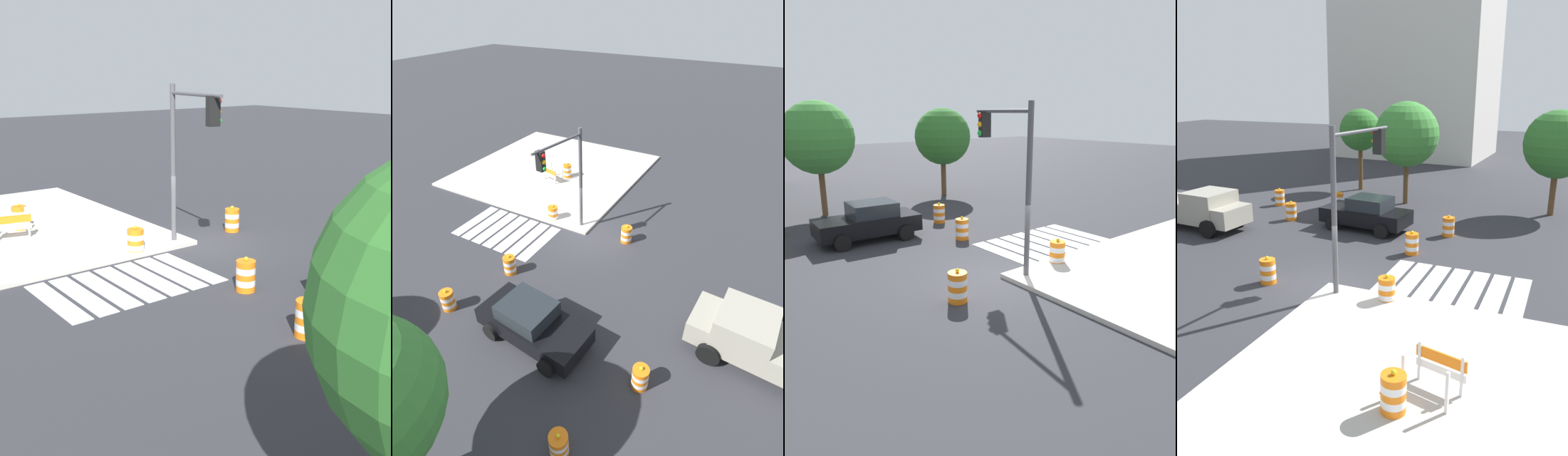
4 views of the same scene
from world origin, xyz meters
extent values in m
plane|color=#2D2D33|center=(0.00, 0.00, 0.00)|extent=(120.00, 120.00, 0.00)
cube|color=silver|center=(1.75, 1.80, 0.01)|extent=(0.60, 3.20, 0.02)
cube|color=silver|center=(2.50, 1.80, 0.01)|extent=(0.60, 3.20, 0.02)
cube|color=silver|center=(3.25, 1.80, 0.01)|extent=(0.60, 3.20, 0.02)
cube|color=silver|center=(4.00, 1.80, 0.01)|extent=(0.60, 3.20, 0.02)
cube|color=silver|center=(4.75, 1.80, 0.01)|extent=(0.60, 3.20, 0.02)
cube|color=silver|center=(5.50, 1.80, 0.01)|extent=(0.60, 3.20, 0.02)
cube|color=silver|center=(6.25, 1.80, 0.01)|extent=(0.60, 3.20, 0.02)
cube|color=black|center=(-1.61, 6.77, 0.68)|extent=(4.45, 2.23, 0.70)
cube|color=#1E2328|center=(-1.36, 6.75, 1.33)|extent=(2.04, 1.77, 0.60)
cylinder|color=black|center=(-0.35, 5.70, 0.33)|extent=(0.68, 0.30, 0.66)
cylinder|color=black|center=(-0.18, 7.59, 0.33)|extent=(0.68, 0.30, 0.66)
cylinder|color=black|center=(-7.74, 2.61, 0.42)|extent=(0.86, 0.36, 0.84)
cylinder|color=orange|center=(-2.15, -0.56, 0.09)|extent=(0.56, 0.56, 0.18)
cylinder|color=white|center=(-2.15, -0.56, 0.27)|extent=(0.56, 0.56, 0.18)
cylinder|color=orange|center=(-2.15, -0.56, 0.45)|extent=(0.56, 0.56, 0.18)
cylinder|color=white|center=(-2.15, -0.56, 0.63)|extent=(0.56, 0.56, 0.18)
cylinder|color=orange|center=(-2.15, -0.56, 0.81)|extent=(0.56, 0.56, 0.18)
sphere|color=yellow|center=(-2.15, -0.56, 0.96)|extent=(0.12, 0.12, 0.12)
cylinder|color=orange|center=(2.40, 7.30, 0.09)|extent=(0.56, 0.56, 0.18)
cylinder|color=white|center=(2.40, 7.30, 0.27)|extent=(0.56, 0.56, 0.18)
cylinder|color=orange|center=(2.40, 7.30, 0.45)|extent=(0.56, 0.56, 0.18)
cylinder|color=white|center=(2.40, 7.30, 0.63)|extent=(0.56, 0.56, 0.18)
cylinder|color=orange|center=(2.40, 7.30, 0.81)|extent=(0.56, 0.56, 0.18)
sphere|color=yellow|center=(2.40, 7.30, 0.96)|extent=(0.12, 0.12, 0.12)
cylinder|color=orange|center=(2.35, -0.40, 0.09)|extent=(0.56, 0.56, 0.18)
cylinder|color=white|center=(2.35, -0.40, 0.27)|extent=(0.56, 0.56, 0.18)
cylinder|color=orange|center=(2.35, -0.40, 0.45)|extent=(0.56, 0.56, 0.18)
cylinder|color=white|center=(2.35, -0.40, 0.63)|extent=(0.56, 0.56, 0.18)
cylinder|color=orange|center=(2.35, -0.40, 0.81)|extent=(0.56, 0.56, 0.18)
sphere|color=yellow|center=(2.35, -0.40, 0.96)|extent=(0.12, 0.12, 0.12)
cylinder|color=orange|center=(1.61, 4.32, 0.09)|extent=(0.56, 0.56, 0.18)
cylinder|color=white|center=(1.61, 4.32, 0.27)|extent=(0.56, 0.56, 0.18)
cylinder|color=orange|center=(1.61, 4.32, 0.45)|extent=(0.56, 0.56, 0.18)
cylinder|color=white|center=(1.61, 4.32, 0.63)|extent=(0.56, 0.56, 0.18)
cylinder|color=orange|center=(1.61, 4.32, 0.81)|extent=(0.56, 0.56, 0.18)
sphere|color=yellow|center=(1.61, 4.32, 0.96)|extent=(0.12, 0.12, 0.12)
cylinder|color=orange|center=(4.49, -5.41, 0.24)|extent=(0.56, 0.56, 0.18)
cylinder|color=white|center=(4.49, -5.41, 0.42)|extent=(0.56, 0.56, 0.18)
cylinder|color=orange|center=(4.49, -5.41, 0.60)|extent=(0.56, 0.56, 0.18)
cylinder|color=white|center=(4.49, -5.41, 0.78)|extent=(0.56, 0.56, 0.18)
cylinder|color=orange|center=(4.49, -5.41, 0.96)|extent=(0.56, 0.56, 0.18)
sphere|color=yellow|center=(4.49, -5.41, 1.11)|extent=(0.12, 0.12, 0.12)
cube|color=silver|center=(4.65, -4.09, 0.65)|extent=(0.08, 0.08, 1.00)
cube|color=silver|center=(4.48, -4.77, 0.65)|extent=(0.08, 0.08, 1.00)
cube|color=orange|center=(5.19, -4.20, 0.90)|extent=(1.27, 0.34, 0.28)
cube|color=white|center=(5.19, -4.20, 0.60)|extent=(1.27, 0.34, 0.20)
cylinder|color=#4C4C51|center=(0.60, -0.60, 2.90)|extent=(0.18, 0.18, 5.50)
cylinder|color=#4C4C51|center=(0.85, 0.98, 5.35)|extent=(0.62, 3.18, 0.12)
cube|color=black|center=(1.03, 2.09, 4.90)|extent=(0.40, 0.33, 0.90)
sphere|color=red|center=(0.84, 2.12, 5.20)|extent=(0.20, 0.20, 0.20)
sphere|color=#F2A514|center=(0.84, 2.12, 4.90)|extent=(0.20, 0.20, 0.20)
sphere|color=green|center=(0.84, 2.12, 4.60)|extent=(0.20, 0.20, 0.20)
camera|label=1|loc=(11.87, 15.28, 6.08)|focal=44.17mm
camera|label=2|loc=(-7.56, 13.34, 11.00)|focal=27.37mm
camera|label=3|loc=(-8.59, -9.60, 5.31)|focal=32.72mm
camera|label=4|loc=(7.43, -13.33, 6.88)|focal=36.94mm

